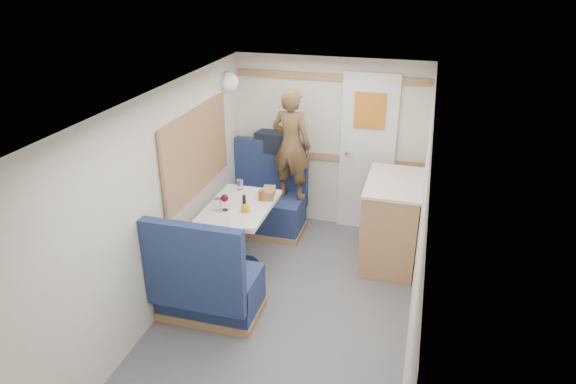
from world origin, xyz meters
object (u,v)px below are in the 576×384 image
(cheese_block, at_px, (246,210))
(tumbler_mid, at_px, (240,185))
(bench_far, at_px, (267,206))
(galley_counter, at_px, (391,221))
(tray, at_px, (241,221))
(dinette_table, at_px, (240,219))
(pepper_grinder, at_px, (244,200))
(duffel_bag, at_px, (276,142))
(beer_glass, at_px, (262,196))
(bread_loaf, at_px, (269,193))
(orange_fruit, at_px, (245,208))
(dome_light, at_px, (229,82))
(person, at_px, (291,145))
(tumbler_left, at_px, (218,204))
(wine_glass, at_px, (225,199))
(bench_near, at_px, (207,289))

(cheese_block, bearing_deg, tumbler_mid, 116.29)
(bench_far, bearing_deg, galley_counter, -12.10)
(tray, bearing_deg, dinette_table, 113.27)
(bench_far, xyz_separation_m, tumbler_mid, (-0.13, -0.51, 0.47))
(tumbler_mid, xyz_separation_m, pepper_grinder, (0.17, -0.33, -0.01))
(tray, bearing_deg, duffel_bag, 93.61)
(beer_glass, height_order, bread_loaf, beer_glass)
(orange_fruit, bearing_deg, bread_loaf, 75.81)
(bench_far, relative_size, pepper_grinder, 10.73)
(bench_far, relative_size, orange_fruit, 13.05)
(duffel_bag, bearing_deg, orange_fruit, -76.36)
(dome_light, bearing_deg, person, 3.92)
(bench_far, bearing_deg, beer_glass, -75.70)
(duffel_bag, distance_m, tumbler_left, 1.32)
(galley_counter, height_order, orange_fruit, galley_counter)
(dome_light, height_order, orange_fruit, dome_light)
(dinette_table, height_order, galley_counter, galley_counter)
(bench_far, xyz_separation_m, cheese_block, (0.12, -1.02, 0.45))
(dinette_table, distance_m, cheese_block, 0.27)
(duffel_bag, height_order, bread_loaf, duffel_bag)
(bench_far, bearing_deg, dome_light, -177.88)
(dinette_table, distance_m, tray, 0.40)
(dinette_table, xyz_separation_m, tray, (0.14, -0.34, 0.16))
(wine_glass, xyz_separation_m, tumbler_mid, (-0.03, 0.51, -0.07))
(tray, distance_m, cheese_block, 0.19)
(dome_light, height_order, wine_glass, dome_light)
(wine_glass, bearing_deg, bench_far, 84.66)
(dome_light, bearing_deg, cheese_block, -62.84)
(orange_fruit, bearing_deg, duffel_bag, 92.98)
(bench_near, xyz_separation_m, orange_fruit, (0.12, 0.70, 0.48))
(duffel_bag, bearing_deg, dome_light, -137.94)
(dome_light, distance_m, orange_fruit, 1.49)
(orange_fruit, height_order, tumbler_left, tumbler_left)
(dinette_table, distance_m, bench_far, 0.90)
(bench_far, distance_m, galley_counter, 1.51)
(galley_counter, height_order, cheese_block, galley_counter)
(galley_counter, relative_size, duffel_bag, 1.95)
(tumbler_left, bearing_deg, dome_light, 102.59)
(wine_glass, relative_size, bread_loaf, 0.77)
(orange_fruit, bearing_deg, bench_near, -99.63)
(galley_counter, distance_m, wine_glass, 1.75)
(tumbler_left, bearing_deg, pepper_grinder, 43.34)
(pepper_grinder, bearing_deg, person, 73.92)
(galley_counter, bearing_deg, tumbler_mid, -173.15)
(dinette_table, relative_size, duffel_bag, 1.95)
(person, height_order, orange_fruit, person)
(cheese_block, bearing_deg, galley_counter, 27.53)
(dinette_table, xyz_separation_m, tumbler_mid, (-0.13, 0.36, 0.21))
(dinette_table, relative_size, cheese_block, 9.93)
(bench_far, relative_size, wine_glass, 6.25)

